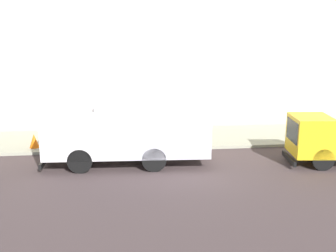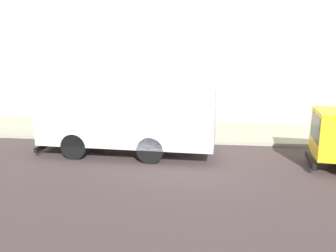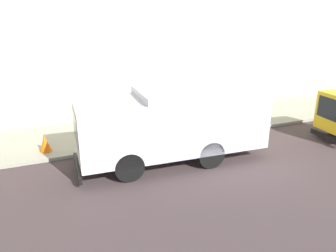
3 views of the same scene
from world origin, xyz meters
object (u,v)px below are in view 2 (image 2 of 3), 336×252
Objects in this scene: pedestrian_third at (125,116)px; traffic_cone_orange at (50,125)px; pedestrian_walking at (130,116)px; pedestrian_standing at (157,116)px; large_utility_truck at (129,116)px.

pedestrian_third is 3.91m from traffic_cone_orange.
pedestrian_standing is at bearing -134.87° from pedestrian_walking.
pedestrian_walking is at bearing -85.22° from traffic_cone_orange.
large_utility_truck reaches higher than pedestrian_standing.
traffic_cone_orange is (-0.60, 5.51, -0.50)m from pedestrian_standing.
pedestrian_walking is 1.02× the size of pedestrian_third.
large_utility_truck is at bearing 136.18° from pedestrian_walking.
pedestrian_standing is at bearing 62.35° from pedestrian_third.
pedestrian_walking reaches higher than traffic_cone_orange.
traffic_cone_orange is at bearing 39.14° from pedestrian_walking.
large_utility_truck is at bearing -18.10° from pedestrian_third.
pedestrian_walking is 2.33× the size of traffic_cone_orange.
pedestrian_third is at bearing 28.92° from pedestrian_walking.
pedestrian_third is at bearing -84.40° from traffic_cone_orange.
pedestrian_walking is at bearing 49.17° from pedestrian_third.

